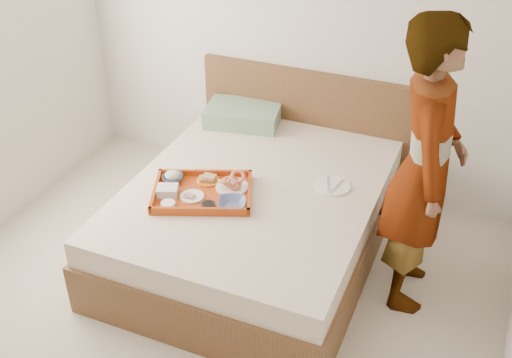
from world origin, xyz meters
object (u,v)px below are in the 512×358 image
object	(u,v)px
dinner_plate	(333,186)
person	(425,169)
bed	(255,218)
tray	(202,192)

from	to	relation	value
dinner_plate	person	world-z (taller)	person
bed	dinner_plate	xyz separation A→B (m)	(0.47, 0.18, 0.27)
bed	tray	bearing A→B (deg)	-137.57
bed	person	distance (m)	1.22
dinner_plate	bed	bearing A→B (deg)	-159.31
tray	bed	bearing A→B (deg)	20.72
dinner_plate	person	distance (m)	0.70
tray	dinner_plate	xyz separation A→B (m)	(0.73, 0.42, -0.02)
tray	dinner_plate	distance (m)	0.84
bed	person	world-z (taller)	person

